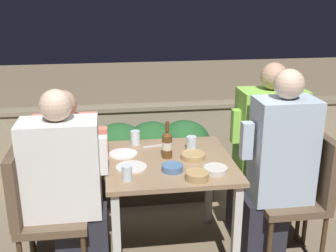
{
  "coord_description": "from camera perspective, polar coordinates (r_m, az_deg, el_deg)",
  "views": [
    {
      "loc": [
        -0.37,
        -2.58,
        1.84
      ],
      "look_at": [
        0.0,
        0.06,
        0.94
      ],
      "focal_mm": 45.0,
      "sensor_mm": 36.0,
      "label": 1
    }
  ],
  "objects": [
    {
      "name": "glass_cup_1",
      "position": [
        3.1,
        -4.45,
        -1.57
      ],
      "size": [
        0.07,
        0.07,
        0.1
      ],
      "color": "silver",
      "rests_on": "dining_table"
    },
    {
      "name": "bowl_1",
      "position": [
        2.56,
        3.96,
        -6.67
      ],
      "size": [
        0.14,
        0.14,
        0.05
      ],
      "color": "tan",
      "rests_on": "dining_table"
    },
    {
      "name": "chair_right_far",
      "position": [
        3.28,
        15.97,
        -5.22
      ],
      "size": [
        0.44,
        0.43,
        0.92
      ],
      "color": "brown",
      "rests_on": "ground_plane"
    },
    {
      "name": "plate_1",
      "position": [
        2.73,
        -4.99,
        -5.56
      ],
      "size": [
        0.2,
        0.2,
        0.01
      ],
      "color": "silver",
      "rests_on": "dining_table"
    },
    {
      "name": "bowl_0",
      "position": [
        2.66,
        0.6,
        -5.62
      ],
      "size": [
        0.14,
        0.14,
        0.04
      ],
      "color": "#4C709E",
      "rests_on": "dining_table"
    },
    {
      "name": "parapet_wall",
      "position": [
        4.37,
        -2.65,
        -1.42
      ],
      "size": [
        9.0,
        0.18,
        0.69
      ],
      "color": "gray",
      "rests_on": "ground_plane"
    },
    {
      "name": "person_white_polo",
      "position": [
        2.71,
        -13.36,
        -8.3
      ],
      "size": [
        0.52,
        0.26,
        1.27
      ],
      "color": "#282833",
      "rests_on": "ground_plane"
    },
    {
      "name": "person_blue_shirt",
      "position": [
        2.87,
        14.51,
        -5.74
      ],
      "size": [
        0.48,
        0.26,
        1.35
      ],
      "color": "#282833",
      "rests_on": "ground_plane"
    },
    {
      "name": "bowl_3",
      "position": [
        2.85,
        3.41,
        -4.01
      ],
      "size": [
        0.17,
        0.17,
        0.04
      ],
      "color": "tan",
      "rests_on": "dining_table"
    },
    {
      "name": "glass_cup_0",
      "position": [
        2.55,
        -5.58,
        -6.34
      ],
      "size": [
        0.06,
        0.06,
        0.09
      ],
      "color": "silver",
      "rests_on": "dining_table"
    },
    {
      "name": "person_green_blouse",
      "position": [
        3.17,
        12.86,
        -3.6
      ],
      "size": [
        0.52,
        0.26,
        1.34
      ],
      "color": "#282833",
      "rests_on": "ground_plane"
    },
    {
      "name": "ground_plane",
      "position": [
        3.19,
        0.16,
        -16.65
      ],
      "size": [
        16.0,
        16.0,
        0.0
      ],
      "primitive_type": "plane",
      "color": "#847056"
    },
    {
      "name": "potted_plant",
      "position": [
        3.86,
        13.68,
        -2.03
      ],
      "size": [
        0.42,
        0.42,
        0.84
      ],
      "color": "#B2A899",
      "rests_on": "ground_plane"
    },
    {
      "name": "planter_hedge",
      "position": [
        3.76,
        -2.16,
        -4.11
      ],
      "size": [
        1.06,
        0.47,
        0.71
      ],
      "color": "brown",
      "rests_on": "ground_plane"
    },
    {
      "name": "chair_right_near",
      "position": [
        3.01,
        17.84,
        -7.68
      ],
      "size": [
        0.44,
        0.43,
        0.92
      ],
      "color": "brown",
      "rests_on": "ground_plane"
    },
    {
      "name": "bowl_2",
      "position": [
        2.67,
        6.42,
        -5.83
      ],
      "size": [
        0.15,
        0.15,
        0.04
      ],
      "color": "beige",
      "rests_on": "dining_table"
    },
    {
      "name": "person_coral_top",
      "position": [
        3.02,
        -12.71,
        -6.27
      ],
      "size": [
        0.5,
        0.26,
        1.19
      ],
      "color": "#282833",
      "rests_on": "ground_plane"
    },
    {
      "name": "beer_bottle",
      "position": [
        2.84,
        -0.12,
        -2.46
      ],
      "size": [
        0.07,
        0.07,
        0.25
      ],
      "color": "brown",
      "rests_on": "dining_table"
    },
    {
      "name": "glass_cup_2",
      "position": [
        3.01,
        3.19,
        -2.29
      ],
      "size": [
        0.07,
        0.07,
        0.09
      ],
      "color": "silver",
      "rests_on": "dining_table"
    },
    {
      "name": "plate_0",
      "position": [
        2.94,
        -6.11,
        -3.76
      ],
      "size": [
        0.19,
        0.19,
        0.01
      ],
      "color": "white",
      "rests_on": "dining_table"
    },
    {
      "name": "dining_table",
      "position": [
        2.88,
        0.17,
        -6.52
      ],
      "size": [
        0.85,
        0.83,
        0.72
      ],
      "color": "#937556",
      "rests_on": "ground_plane"
    },
    {
      "name": "chair_left_far",
      "position": [
        3.06,
        -16.48,
        -7.07
      ],
      "size": [
        0.44,
        0.43,
        0.92
      ],
      "color": "brown",
      "rests_on": "ground_plane"
    },
    {
      "name": "fork_0",
      "position": [
        3.07,
        -1.85,
        -2.7
      ],
      "size": [
        0.17,
        0.06,
        0.01
      ],
      "color": "silver",
      "rests_on": "dining_table"
    },
    {
      "name": "chair_left_near",
      "position": [
        2.78,
        -17.41,
        -9.89
      ],
      "size": [
        0.44,
        0.43,
        0.92
      ],
      "color": "brown",
      "rests_on": "ground_plane"
    }
  ]
}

